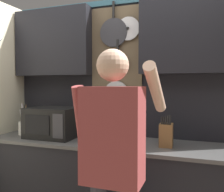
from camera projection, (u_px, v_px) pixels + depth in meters
The scene contains 6 objects.
base_cabinet_counter at pixel (105, 189), 2.36m from camera, with size 2.29×0.61×0.92m.
back_wall_unit at pixel (114, 81), 2.57m from camera, with size 2.86×0.20×2.32m.
microwave at pixel (53, 122), 2.51m from camera, with size 0.49×0.39×0.30m.
knife_block at pixel (166, 135), 2.13m from camera, with size 0.12×0.16×0.27m.
utensil_crock at pixel (24, 127), 2.64m from camera, with size 0.12×0.12×0.34m.
person at pixel (113, 155), 1.59m from camera, with size 0.54×0.60×1.67m.
Camera 1 is at (0.85, -2.16, 1.45)m, focal length 40.00 mm.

